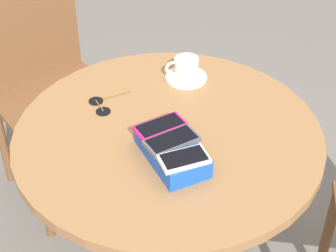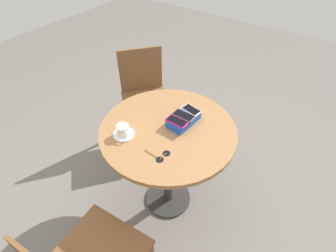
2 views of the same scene
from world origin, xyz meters
The scene contains 9 objects.
round_table centered at (0.00, 0.00, 0.65)m, with size 0.86×0.86×0.79m.
phone_box centered at (-0.10, 0.05, 0.81)m, with size 0.23×0.14×0.05m.
phone_white centered at (-0.18, 0.06, 0.84)m, with size 0.09×0.13×0.01m.
phone_gray centered at (-0.10, 0.05, 0.84)m, with size 0.07×0.14×0.01m.
phone_magenta centered at (-0.03, 0.04, 0.84)m, with size 0.06×0.14×0.01m.
saucer centered at (0.20, -0.19, 0.79)m, with size 0.13×0.13×0.01m, color white.
coffee_cup centered at (0.20, -0.18, 0.83)m, with size 0.08×0.10×0.06m.
sunglasses centered at (0.21, 0.11, 0.79)m, with size 0.10×0.14×0.01m.
chair_far_side centered at (0.80, 0.07, 0.46)m, with size 0.48×0.48×0.85m.
Camera 1 is at (-1.05, 0.62, 1.75)m, focal length 60.00 mm.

